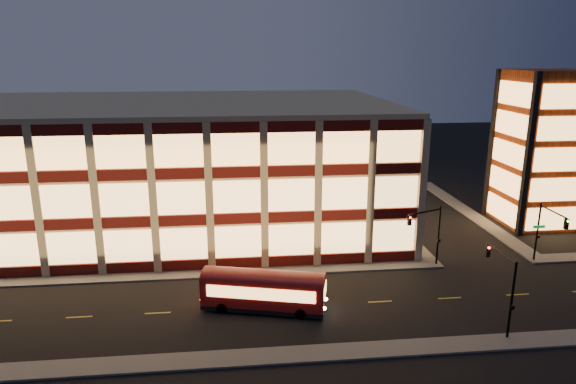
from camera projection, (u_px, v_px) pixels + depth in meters
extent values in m
plane|color=black|center=(189.00, 280.00, 46.45)|extent=(200.00, 200.00, 0.00)
cube|color=#514F4C|center=(157.00, 276.00, 47.08)|extent=(54.00, 2.00, 0.15)
cube|color=#514F4C|center=(383.00, 214.00, 65.09)|extent=(2.00, 30.00, 0.15)
cube|color=#514F4C|center=(466.00, 211.00, 66.22)|extent=(2.00, 30.00, 0.15)
cube|color=#514F4C|center=(174.00, 362.00, 33.96)|extent=(100.00, 2.00, 0.15)
cube|color=tan|center=(172.00, 165.00, 60.60)|extent=(50.00, 30.00, 14.00)
cube|color=tan|center=(168.00, 103.00, 58.69)|extent=(50.40, 30.40, 0.50)
cube|color=#470C0A|center=(158.00, 266.00, 47.77)|extent=(50.10, 0.25, 1.00)
cube|color=#E5A660|center=(157.00, 245.00, 47.24)|extent=(49.00, 0.20, 3.00)
cube|color=#470C0A|center=(377.00, 210.00, 64.85)|extent=(0.25, 30.10, 1.00)
cube|color=#E5A660|center=(377.00, 194.00, 64.29)|extent=(0.20, 29.00, 3.00)
cube|color=#470C0A|center=(155.00, 221.00, 46.61)|extent=(50.10, 0.25, 1.00)
cube|color=#E5A660|center=(153.00, 199.00, 46.08)|extent=(49.00, 0.20, 3.00)
cube|color=#470C0A|center=(378.00, 176.00, 63.69)|extent=(0.25, 30.10, 1.00)
cube|color=#E5A660|center=(379.00, 159.00, 63.13)|extent=(0.20, 29.00, 3.00)
cube|color=#470C0A|center=(151.00, 174.00, 45.45)|extent=(50.10, 0.25, 1.00)
cube|color=#E5A660|center=(150.00, 151.00, 44.92)|extent=(49.00, 0.20, 3.00)
cube|color=#470C0A|center=(380.00, 141.00, 62.53)|extent=(0.25, 30.10, 1.00)
cube|color=#E5A660|center=(381.00, 124.00, 61.97)|extent=(0.20, 29.00, 3.00)
cube|color=#8C3814|center=(542.00, 149.00, 59.68)|extent=(8.00, 8.00, 18.00)
cube|color=black|center=(528.00, 156.00, 55.44)|extent=(0.60, 0.60, 18.00)
cube|color=black|center=(492.00, 144.00, 63.11)|extent=(0.60, 0.60, 18.00)
cube|color=black|center=(553.00, 143.00, 63.93)|extent=(0.60, 0.60, 18.00)
cube|color=#FFAF59|center=(554.00, 219.00, 57.67)|extent=(6.60, 0.16, 2.60)
cube|color=#FFAF59|center=(501.00, 209.00, 61.16)|extent=(0.16, 6.60, 2.60)
cube|color=#FFAF59|center=(558.00, 190.00, 56.77)|extent=(6.60, 0.16, 2.60)
cube|color=#FFAF59|center=(505.00, 182.00, 60.27)|extent=(0.16, 6.60, 2.60)
cube|color=#FFAF59|center=(563.00, 159.00, 55.87)|extent=(6.60, 0.16, 2.60)
cube|color=#FFAF59|center=(508.00, 153.00, 59.37)|extent=(0.16, 6.60, 2.60)
cube|color=#FFAF59|center=(567.00, 128.00, 54.98)|extent=(6.60, 0.16, 2.60)
cube|color=#FFAF59|center=(511.00, 124.00, 58.47)|extent=(0.16, 6.60, 2.60)
cube|color=#FFAF59|center=(572.00, 96.00, 54.08)|extent=(6.60, 0.16, 2.60)
cube|color=#FFAF59|center=(515.00, 94.00, 57.57)|extent=(0.16, 6.60, 2.60)
cylinder|color=black|center=(438.00, 236.00, 48.83)|extent=(0.18, 0.18, 6.00)
cylinder|color=black|center=(425.00, 212.00, 47.22)|extent=(3.56, 1.63, 0.14)
cube|color=black|center=(409.00, 220.00, 46.45)|extent=(0.32, 0.32, 0.95)
sphere|color=#FF0C05|center=(410.00, 218.00, 46.20)|extent=(0.20, 0.20, 0.20)
cube|color=black|center=(439.00, 241.00, 48.74)|extent=(0.25, 0.18, 0.28)
cylinder|color=black|center=(537.00, 232.00, 49.86)|extent=(0.18, 0.18, 6.00)
cylinder|color=black|center=(554.00, 212.00, 47.23)|extent=(0.14, 4.00, 0.14)
cube|color=black|center=(566.00, 224.00, 45.44)|extent=(0.32, 0.32, 0.95)
sphere|color=#0CFF26|center=(568.00, 221.00, 45.19)|extent=(0.20, 0.20, 0.20)
cube|color=black|center=(538.00, 237.00, 49.77)|extent=(0.25, 0.18, 0.28)
cube|color=#0C7226|center=(539.00, 227.00, 49.55)|extent=(1.20, 0.06, 0.28)
cylinder|color=black|center=(512.00, 301.00, 36.08)|extent=(0.18, 0.18, 6.00)
cylinder|color=black|center=(501.00, 254.00, 37.28)|extent=(0.14, 4.00, 0.14)
cube|color=black|center=(488.00, 251.00, 39.33)|extent=(0.32, 0.32, 0.95)
sphere|color=#FF0C05|center=(489.00, 248.00, 39.08)|extent=(0.20, 0.20, 0.20)
cube|color=black|center=(512.00, 307.00, 35.99)|extent=(0.25, 0.18, 0.28)
cube|color=#8D0807|center=(264.00, 290.00, 40.66)|extent=(10.03, 4.81, 2.24)
cube|color=black|center=(264.00, 305.00, 41.00)|extent=(10.03, 4.81, 0.34)
cylinder|color=black|center=(222.00, 308.00, 40.40)|extent=(0.92, 0.50, 0.88)
cylinder|color=black|center=(229.00, 296.00, 42.44)|extent=(0.92, 0.50, 0.88)
cylinder|color=black|center=(301.00, 314.00, 39.51)|extent=(0.92, 0.50, 0.88)
cylinder|color=black|center=(304.00, 301.00, 41.55)|extent=(0.92, 0.50, 0.88)
cube|color=#FFAF59|center=(260.00, 294.00, 39.39)|extent=(8.30, 2.22, 0.97)
cube|color=#FFAF59|center=(266.00, 280.00, 41.77)|extent=(8.30, 2.22, 0.97)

